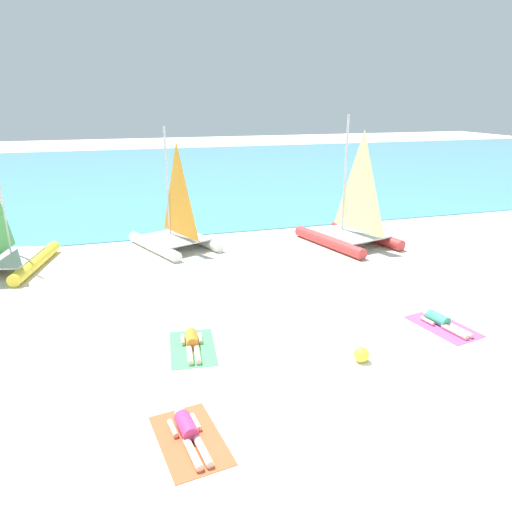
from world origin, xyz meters
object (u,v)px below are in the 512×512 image
object	(u,v)px
sunbather_left	(189,432)
towel_right	(443,326)
sailboat_yellow	(3,250)
towel_left	(190,440)
sailboat_white	(176,231)
sunbather_middle	(192,342)
sunbather_right	(442,321)
sailboat_red	(350,226)
beach_ball	(361,355)
towel_middle	(193,348)

from	to	relation	value
sunbather_left	towel_right	bearing A→B (deg)	10.22
sailboat_yellow	towel_left	distance (m)	12.02
sailboat_white	towel_right	distance (m)	11.13
sailboat_yellow	sunbather_middle	xyz separation A→B (m)	(5.50, -7.58, -0.62)
sunbather_middle	towel_right	bearing A→B (deg)	-1.47
towel_left	sunbather_right	world-z (taller)	sunbather_right
sailboat_red	beach_ball	bearing A→B (deg)	-130.78
towel_right	sunbather_right	xyz separation A→B (m)	(-0.01, 0.07, 0.13)
sailboat_red	sunbather_right	distance (m)	7.79
sailboat_yellow	towel_left	bearing A→B (deg)	-52.33
sunbather_left	towel_right	world-z (taller)	sunbather_left
towel_right	sunbather_left	bearing A→B (deg)	-161.68
sailboat_white	sailboat_red	size ratio (longest dim) A/B	0.92
towel_middle	sunbather_right	distance (m)	6.76
sunbather_left	sunbather_middle	bearing A→B (deg)	71.23
towel_middle	sunbather_middle	xyz separation A→B (m)	(0.01, 0.07, 0.13)
sailboat_red	towel_middle	world-z (taller)	sailboat_red
sailboat_white	sunbather_left	bearing A→B (deg)	-119.18
sailboat_red	sunbather_middle	xyz separation A→B (m)	(-7.90, -6.85, -0.66)
towel_right	beach_ball	xyz separation A→B (m)	(-3.03, -0.96, 0.18)
towel_right	sunbather_middle	bearing A→B (deg)	172.54
beach_ball	sailboat_yellow	bearing A→B (deg)	134.28
towel_left	towel_middle	xyz separation A→B (m)	(0.61, 3.31, 0.00)
sailboat_red	sailboat_yellow	size ratio (longest dim) A/B	1.05
sunbather_middle	sunbather_right	bearing A→B (deg)	-0.93
towel_right	sailboat_red	bearing A→B (deg)	81.29
sunbather_left	towel_middle	bearing A→B (deg)	71.14
sailboat_white	sunbather_right	size ratio (longest dim) A/B	3.11
towel_middle	towel_right	xyz separation A→B (m)	(6.73, -0.81, 0.00)
sailboat_red	towel_middle	xyz separation A→B (m)	(-7.91, -6.92, -0.78)
sunbather_middle	beach_ball	xyz separation A→B (m)	(3.69, -1.84, 0.05)
sailboat_white	towel_left	xyz separation A→B (m)	(-1.39, -11.88, -0.72)
sailboat_red	sunbather_middle	bearing A→B (deg)	-154.01
sailboat_yellow	towel_middle	distance (m)	9.45
towel_middle	sailboat_white	bearing A→B (deg)	84.79
sailboat_white	sailboat_yellow	distance (m)	6.34
towel_middle	sunbather_right	bearing A→B (deg)	-6.36
sailboat_red	sunbather_middle	world-z (taller)	sailboat_red
sunbather_left	sunbather_right	bearing A→B (deg)	10.71
sailboat_white	sunbather_left	world-z (taller)	sailboat_white
towel_left	sunbather_middle	distance (m)	3.44
towel_left	beach_ball	distance (m)	4.58
towel_left	beach_ball	world-z (taller)	beach_ball
towel_right	sunbather_right	size ratio (longest dim) A/B	1.22
towel_left	sailboat_yellow	bearing A→B (deg)	114.02
sunbather_middle	sailboat_white	bearing A→B (deg)	90.79
sunbather_left	beach_ball	distance (m)	4.56
sailboat_white	towel_left	distance (m)	11.98
towel_left	beach_ball	size ratio (longest dim) A/B	5.19
towel_left	sunbather_middle	bearing A→B (deg)	79.69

